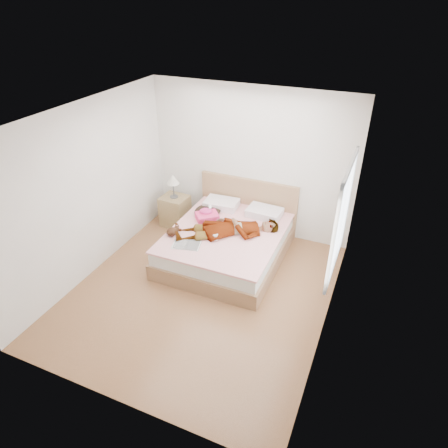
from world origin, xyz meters
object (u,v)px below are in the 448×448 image
bed (228,241)px  towel (207,216)px  magazine (187,245)px  coffee_mug (215,237)px  plush_toy (173,231)px  phone (210,206)px  nightstand (175,209)px  woman (228,226)px

bed → towel: 0.56m
magazine → coffee_mug: bearing=42.8°
magazine → coffee_mug: (0.34, 0.32, 0.04)m
bed → magazine: (-0.40, -0.70, 0.24)m
plush_toy → towel: bearing=66.1°
phone → coffee_mug: phone is taller
towel → coffee_mug: 0.64m
bed → plush_toy: (-0.73, -0.52, 0.30)m
towel → plush_toy: size_ratio=1.75×
phone → nightstand: size_ratio=0.09×
coffee_mug → nightstand: (-1.23, 0.90, -0.22)m
woman → nightstand: bearing=-145.7°
magazine → nightstand: (-0.89, 1.21, -0.18)m
towel → nightstand: nightstand is taller
towel → plush_toy: towel is taller
woman → coffee_mug: bearing=-49.9°
coffee_mug → nightstand: 1.54m
bed → nightstand: nightstand is taller
plush_toy → nightstand: size_ratio=0.26×
coffee_mug → towel: bearing=127.4°
towel → nightstand: 0.96m
bed → coffee_mug: bed is taller
phone → towel: phone is taller
plush_toy → magazine: bearing=-28.1°
plush_toy → coffee_mug: bearing=11.7°
woman → bed: bed is taller
bed → plush_toy: 0.95m
bed → plush_toy: bed is taller
towel → coffee_mug: size_ratio=3.31×
coffee_mug → woman: bearing=70.8°
magazine → coffee_mug: size_ratio=3.43×
magazine → woman: bearing=53.5°
woman → towel: woman is taller
woman → magazine: 0.74m
magazine → plush_toy: bearing=151.9°
woman → magazine: bearing=-67.2°
woman → plush_toy: (-0.77, -0.41, -0.05)m
towel → magazine: (0.05, -0.82, -0.07)m
magazine → nightstand: nightstand is taller
phone → nightstand: nightstand is taller
plush_toy → nightstand: (-0.56, 1.03, -0.24)m
bed → coffee_mug: (-0.06, -0.38, 0.29)m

